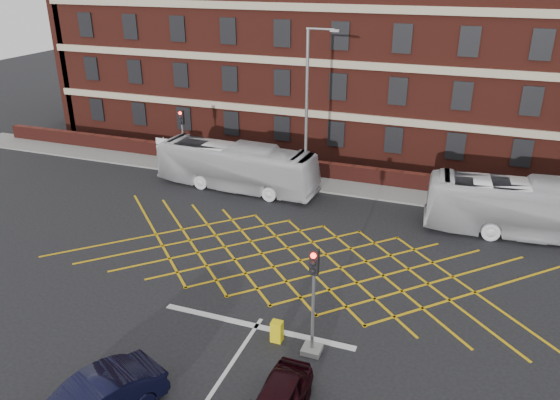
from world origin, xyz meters
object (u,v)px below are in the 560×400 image
(bus_right, at_px, (535,209))
(direction_signs, at_px, (164,149))
(traffic_light_far, at_px, (184,147))
(bus_left, at_px, (237,167))
(utility_cabinet, at_px, (277,331))
(traffic_light_near, at_px, (313,312))
(street_lamp, at_px, (307,140))

(bus_right, distance_m, direction_signs, 23.56)
(bus_right, distance_m, traffic_light_far, 21.86)
(bus_left, relative_size, utility_cabinet, 12.28)
(bus_right, height_order, traffic_light_near, traffic_light_near)
(bus_left, distance_m, traffic_light_far, 4.84)
(bus_left, relative_size, traffic_light_near, 2.44)
(traffic_light_far, bearing_deg, bus_left, -18.38)
(street_lamp, height_order, utility_cabinet, street_lamp)
(street_lamp, relative_size, utility_cabinet, 11.69)
(bus_right, height_order, street_lamp, street_lamp)
(direction_signs, xyz_separation_m, utility_cabinet, (13.98, -15.13, -0.95))
(direction_signs, bearing_deg, utility_cabinet, -47.26)
(traffic_light_far, bearing_deg, traffic_light_near, -47.76)
(traffic_light_near, relative_size, utility_cabinet, 5.04)
(traffic_light_far, bearing_deg, street_lamp, -6.66)
(traffic_light_far, relative_size, direction_signs, 1.94)
(street_lamp, bearing_deg, utility_cabinet, -76.71)
(traffic_light_near, height_order, street_lamp, street_lamp)
(traffic_light_far, height_order, direction_signs, traffic_light_far)
(traffic_light_far, bearing_deg, utility_cabinet, -50.57)
(bus_left, distance_m, bus_right, 17.18)
(direction_signs, distance_m, utility_cabinet, 20.62)
(direction_signs, height_order, utility_cabinet, direction_signs)
(bus_right, xyz_separation_m, traffic_light_far, (-21.74, 2.21, 0.24))
(traffic_light_near, relative_size, direction_signs, 1.94)
(bus_left, distance_m, utility_cabinet, 15.51)
(street_lamp, height_order, direction_signs, street_lamp)
(bus_left, bearing_deg, traffic_light_far, 75.25)
(traffic_light_near, distance_m, traffic_light_far, 20.41)
(bus_left, height_order, street_lamp, street_lamp)
(bus_right, bearing_deg, traffic_light_near, 142.74)
(bus_right, relative_size, street_lamp, 1.11)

